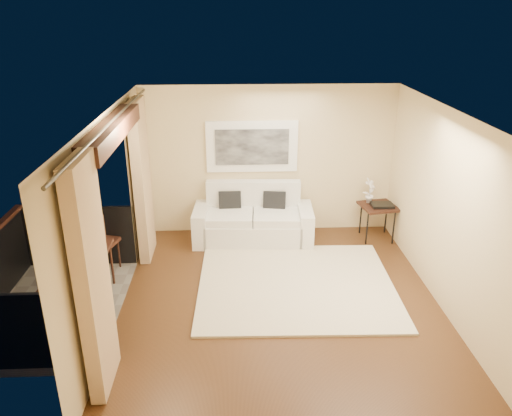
{
  "coord_description": "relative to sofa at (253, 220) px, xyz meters",
  "views": [
    {
      "loc": [
        -0.63,
        -6.11,
        3.96
      ],
      "look_at": [
        -0.3,
        0.99,
        1.05
      ],
      "focal_mm": 35.0,
      "sensor_mm": 36.0,
      "label": 1
    }
  ],
  "objects": [
    {
      "name": "balcony_chair_far",
      "position": [
        -2.47,
        -1.2,
        0.28
      ],
      "size": [
        0.58,
        0.59,
        1.08
      ],
      "rotation": [
        0.0,
        0.0,
        2.85
      ],
      "color": "#321810",
      "rests_on": "balcony"
    },
    {
      "name": "side_table",
      "position": [
        2.23,
        -0.1,
        0.23
      ],
      "size": [
        0.69,
        0.69,
        0.65
      ],
      "rotation": [
        0.0,
        0.0,
        0.18
      ],
      "color": "#321810",
      "rests_on": "floor"
    },
    {
      "name": "artwork",
      "position": [
        -0.0,
        0.37,
        1.26
      ],
      "size": [
        1.62,
        0.07,
        0.92
      ],
      "color": "white",
      "rests_on": "room_shell"
    },
    {
      "name": "tray",
      "position": [
        2.28,
        -0.15,
        0.31
      ],
      "size": [
        0.38,
        0.28,
        0.05
      ],
      "primitive_type": "cube",
      "rotation": [
        0.0,
        0.0,
        0.0
      ],
      "color": "black",
      "rests_on": "side_table"
    },
    {
      "name": "vase",
      "position": [
        -2.48,
        -1.95,
        0.47
      ],
      "size": [
        0.04,
        0.04,
        0.18
      ],
      "primitive_type": "cylinder",
      "color": "silver",
      "rests_on": "bistro_table"
    },
    {
      "name": "ice_bucket",
      "position": [
        -2.59,
        -1.66,
        0.48
      ],
      "size": [
        0.18,
        0.18,
        0.2
      ],
      "primitive_type": "cylinder",
      "color": "silver",
      "rests_on": "bistro_table"
    },
    {
      "name": "curtains",
      "position": [
        -1.81,
        -2.1,
        0.98
      ],
      "size": [
        0.16,
        4.8,
        2.64
      ],
      "color": "tan",
      "rests_on": "ground"
    },
    {
      "name": "balcony",
      "position": [
        -3.01,
        -2.1,
        -0.18
      ],
      "size": [
        1.81,
        2.6,
        1.17
      ],
      "color": "#605B56",
      "rests_on": "ground"
    },
    {
      "name": "room_shell",
      "position": [
        -1.83,
        -2.1,
        2.16
      ],
      "size": [
        5.0,
        6.4,
        5.0
      ],
      "color": "white",
      "rests_on": "ground"
    },
    {
      "name": "glass_a",
      "position": [
        -2.28,
        -1.82,
        0.44
      ],
      "size": [
        0.06,
        0.06,
        0.12
      ],
      "primitive_type": "cylinder",
      "color": "white",
      "rests_on": "bistro_table"
    },
    {
      "name": "floor",
      "position": [
        0.3,
        -2.1,
        -0.36
      ],
      "size": [
        5.0,
        5.0,
        0.0
      ],
      "primitive_type": "plane",
      "color": "#4D2D16",
      "rests_on": "ground"
    },
    {
      "name": "balcony_chair_near",
      "position": [
        -2.67,
        -2.25,
        0.27
      ],
      "size": [
        0.49,
        0.49,
        1.07
      ],
      "rotation": [
        0.0,
        0.0,
        -0.06
      ],
      "color": "#321810",
      "rests_on": "balcony"
    },
    {
      "name": "rug",
      "position": [
        0.58,
        -1.69,
        -0.34
      ],
      "size": [
        2.99,
        2.63,
        0.04
      ],
      "primitive_type": "cube",
      "rotation": [
        0.0,
        0.0,
        -0.03
      ],
      "color": "beige",
      "rests_on": "floor"
    },
    {
      "name": "sofa",
      "position": [
        0.0,
        0.0,
        0.0
      ],
      "size": [
        2.14,
        1.01,
        1.01
      ],
      "rotation": [
        0.0,
        0.0,
        -0.05
      ],
      "color": "white",
      "rests_on": "floor"
    },
    {
      "name": "bistro_table",
      "position": [
        -2.45,
        -1.74,
        0.3
      ],
      "size": [
        0.64,
        0.64,
        0.74
      ],
      "rotation": [
        0.0,
        0.0,
        0.02
      ],
      "color": "#321810",
      "rests_on": "balcony"
    },
    {
      "name": "glass_b",
      "position": [
        -2.25,
        -1.67,
        0.44
      ],
      "size": [
        0.06,
        0.06,
        0.12
      ],
      "primitive_type": "cylinder",
      "color": "silver",
      "rests_on": "bistro_table"
    },
    {
      "name": "candle",
      "position": [
        -2.37,
        -1.59,
        0.42
      ],
      "size": [
        0.06,
        0.06,
        0.07
      ],
      "primitive_type": "cylinder",
      "color": "red",
      "rests_on": "bistro_table"
    },
    {
      "name": "orchid",
      "position": [
        2.09,
        0.04,
        0.52
      ],
      "size": [
        0.29,
        0.29,
        0.46
      ],
      "primitive_type": "imported",
      "rotation": [
        0.0,
        0.0,
        0.77
      ],
      "color": "white",
      "rests_on": "side_table"
    }
  ]
}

